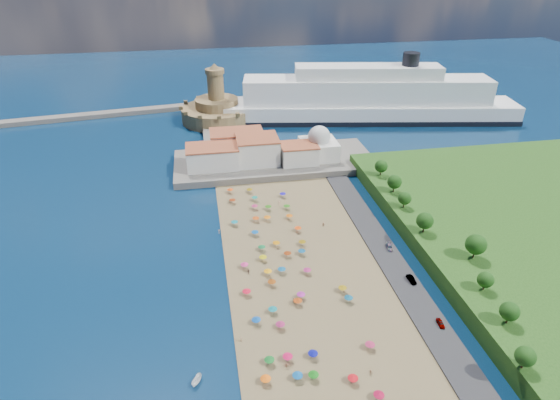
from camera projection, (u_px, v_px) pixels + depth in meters
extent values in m
plane|color=#071938|center=(281.00, 260.00, 149.66)|extent=(700.00, 700.00, 0.00)
cube|color=#59544C|center=(275.00, 162.00, 213.47)|extent=(90.00, 36.00, 3.00)
cube|color=#59544C|center=(221.00, 138.00, 240.44)|extent=(18.00, 70.00, 2.40)
cube|color=#59544C|center=(42.00, 120.00, 264.21)|extent=(199.03, 34.77, 2.60)
cube|color=silver|center=(212.00, 157.00, 202.84)|extent=(22.00, 14.00, 9.00)
cube|color=silver|center=(257.00, 150.00, 207.14)|extent=(18.00, 16.00, 11.00)
cube|color=silver|center=(299.00, 154.00, 207.17)|extent=(16.00, 12.00, 8.00)
cube|color=silver|center=(237.00, 143.00, 216.51)|extent=(24.00, 14.00, 10.00)
cube|color=silver|center=(319.00, 149.00, 212.16)|extent=(16.00, 16.00, 8.00)
sphere|color=silver|center=(319.00, 137.00, 209.27)|extent=(10.00, 10.00, 10.00)
cylinder|color=silver|center=(319.00, 129.00, 207.44)|extent=(1.20, 1.20, 1.60)
cylinder|color=#9B834D|center=(217.00, 114.00, 264.98)|extent=(40.00, 40.00, 8.00)
cylinder|color=#9B834D|center=(217.00, 103.00, 261.85)|extent=(24.00, 24.00, 5.00)
cylinder|color=#9B834D|center=(216.00, 86.00, 257.28)|extent=(9.00, 9.00, 14.00)
cylinder|color=#9B834D|center=(215.00, 71.00, 253.33)|extent=(10.40, 10.40, 2.40)
cone|color=#9B834D|center=(214.00, 66.00, 252.03)|extent=(6.00, 6.00, 3.00)
cube|color=black|center=(364.00, 117.00, 268.30)|extent=(173.44, 53.37, 2.76)
cube|color=white|center=(364.00, 111.00, 266.51)|extent=(172.38, 52.81, 10.24)
cube|color=white|center=(366.00, 90.00, 260.76)|extent=(137.98, 42.69, 13.65)
cube|color=white|center=(368.00, 72.00, 255.83)|extent=(81.15, 28.83, 6.82)
cylinder|color=black|center=(411.00, 59.00, 252.74)|extent=(9.10, 9.10, 6.82)
cylinder|color=gray|center=(262.00, 248.00, 153.16)|extent=(0.07, 0.07, 2.00)
cone|color=#136B33|center=(262.00, 246.00, 152.72)|extent=(2.50, 2.50, 0.60)
cylinder|color=gray|center=(283.00, 195.00, 185.65)|extent=(0.07, 0.07, 2.00)
cone|color=#180DAC|center=(283.00, 193.00, 185.22)|extent=(2.50, 2.50, 0.60)
cylinder|color=gray|center=(298.00, 302.00, 130.15)|extent=(0.07, 0.07, 2.00)
cone|color=#B0400E|center=(298.00, 300.00, 129.71)|extent=(2.50, 2.50, 0.60)
cylinder|color=gray|center=(307.00, 271.00, 142.37)|extent=(0.07, 0.07, 2.00)
cone|color=#A62364|center=(307.00, 269.00, 141.94)|extent=(2.50, 2.50, 0.60)
cylinder|color=gray|center=(342.00, 289.00, 134.99)|extent=(0.07, 0.07, 2.00)
cone|color=#9B7A0E|center=(343.00, 287.00, 134.56)|extent=(2.50, 2.50, 0.60)
cylinder|color=gray|center=(313.00, 355.00, 113.43)|extent=(0.07, 0.07, 2.00)
cone|color=#0B0E8F|center=(313.00, 352.00, 112.99)|extent=(2.50, 2.50, 0.60)
cylinder|color=gray|center=(276.00, 244.00, 155.27)|extent=(0.07, 0.07, 2.00)
cone|color=orange|center=(276.00, 242.00, 154.83)|extent=(2.50, 2.50, 0.60)
cylinder|color=gray|center=(268.00, 208.00, 176.63)|extent=(0.07, 0.07, 2.00)
cone|color=#296D13|center=(268.00, 206.00, 176.20)|extent=(2.50, 2.50, 0.60)
cylinder|color=gray|center=(272.00, 283.00, 137.41)|extent=(0.07, 0.07, 2.00)
cone|color=#91400D|center=(272.00, 281.00, 136.98)|extent=(2.50, 2.50, 0.60)
cylinder|color=gray|center=(250.00, 191.00, 188.84)|extent=(0.07, 0.07, 2.00)
cone|color=#81660B|center=(250.00, 189.00, 188.41)|extent=(2.50, 2.50, 0.60)
cylinder|color=gray|center=(245.00, 266.00, 144.75)|extent=(0.07, 0.07, 2.00)
cone|color=#C82A70|center=(244.00, 264.00, 144.32)|extent=(2.50, 2.50, 0.60)
cylinder|color=gray|center=(289.00, 217.00, 170.71)|extent=(0.07, 0.07, 2.00)
cone|color=#D8610B|center=(289.00, 215.00, 170.28)|extent=(2.50, 2.50, 0.60)
cylinder|color=gray|center=(235.00, 223.00, 166.88)|extent=(0.07, 0.07, 2.00)
cone|color=#0F7B8B|center=(234.00, 221.00, 166.45)|extent=(2.50, 2.50, 0.60)
cylinder|color=gray|center=(255.00, 207.00, 177.02)|extent=(0.07, 0.07, 2.00)
cone|color=#B7275B|center=(255.00, 205.00, 176.59)|extent=(2.50, 2.50, 0.60)
cylinder|color=gray|center=(263.00, 259.00, 148.18)|extent=(0.07, 0.07, 2.00)
cone|color=#CBBD0B|center=(263.00, 256.00, 147.74)|extent=(2.50, 2.50, 0.60)
cylinder|color=gray|center=(298.00, 377.00, 107.67)|extent=(0.07, 0.07, 2.00)
cone|color=#0C569E|center=(298.00, 374.00, 107.24)|extent=(2.50, 2.50, 0.60)
cylinder|color=gray|center=(255.00, 199.00, 182.98)|extent=(0.07, 0.07, 2.00)
cone|color=#0E836F|center=(255.00, 197.00, 182.55)|extent=(2.50, 2.50, 0.60)
cylinder|color=gray|center=(353.00, 380.00, 106.98)|extent=(0.07, 0.07, 2.00)
cone|color=red|center=(353.00, 377.00, 106.55)|extent=(2.50, 2.50, 0.60)
cylinder|color=gray|center=(348.00, 299.00, 131.20)|extent=(0.07, 0.07, 2.00)
cone|color=#0D5377|center=(349.00, 297.00, 130.76)|extent=(2.50, 2.50, 0.60)
cylinder|color=gray|center=(370.00, 346.00, 115.94)|extent=(0.07, 0.07, 2.00)
cone|color=#AF254F|center=(370.00, 343.00, 115.51)|extent=(2.50, 2.50, 0.60)
cylinder|color=gray|center=(255.00, 233.00, 161.03)|extent=(0.07, 0.07, 2.00)
cone|color=#0D5AAE|center=(255.00, 231.00, 160.60)|extent=(2.50, 2.50, 0.60)
cylinder|color=gray|center=(267.00, 219.00, 169.75)|extent=(0.07, 0.07, 2.00)
cone|color=orange|center=(267.00, 216.00, 169.32)|extent=(2.50, 2.50, 0.60)
cylinder|color=gray|center=(282.00, 271.00, 142.73)|extent=(0.07, 0.07, 2.00)
cone|color=#0F5D91|center=(282.00, 268.00, 142.30)|extent=(2.50, 2.50, 0.60)
cylinder|color=gray|center=(301.00, 296.00, 132.50)|extent=(0.07, 0.07, 2.00)
cone|color=#AE2597|center=(301.00, 293.00, 132.06)|extent=(2.50, 2.50, 0.60)
cylinder|color=gray|center=(230.00, 191.00, 188.66)|extent=(0.07, 0.07, 2.00)
cone|color=#ED440A|center=(230.00, 189.00, 188.22)|extent=(2.50, 2.50, 0.60)
cylinder|color=gray|center=(268.00, 273.00, 141.84)|extent=(0.07, 0.07, 2.00)
cone|color=#EF9E0A|center=(268.00, 270.00, 141.40)|extent=(2.50, 2.50, 0.60)
cylinder|color=gray|center=(313.00, 376.00, 107.86)|extent=(0.07, 0.07, 2.00)
cone|color=#136F14|center=(314.00, 374.00, 107.43)|extent=(2.50, 2.50, 0.60)
cylinder|color=gray|center=(298.00, 229.00, 163.30)|extent=(0.07, 0.07, 2.00)
cone|color=#FD4A0B|center=(298.00, 227.00, 162.87)|extent=(2.50, 2.50, 0.60)
cylinder|color=gray|center=(288.00, 255.00, 150.06)|extent=(0.07, 0.07, 2.00)
cone|color=maroon|center=(288.00, 252.00, 149.62)|extent=(2.50, 2.50, 0.60)
cylinder|color=gray|center=(256.00, 219.00, 169.18)|extent=(0.07, 0.07, 2.00)
cone|color=#D74C11|center=(256.00, 217.00, 168.74)|extent=(2.50, 2.50, 0.60)
cylinder|color=gray|center=(287.00, 207.00, 177.00)|extent=(0.07, 0.07, 2.00)
cone|color=#287B15|center=(287.00, 205.00, 176.56)|extent=(2.50, 2.50, 0.60)
cylinder|color=gray|center=(288.00, 358.00, 112.61)|extent=(0.07, 0.07, 2.00)
cone|color=#D3104C|center=(288.00, 355.00, 112.18)|extent=(2.50, 2.50, 0.60)
cylinder|color=gray|center=(302.00, 243.00, 155.78)|extent=(0.07, 0.07, 2.00)
cone|color=#87680C|center=(302.00, 241.00, 155.35)|extent=(2.50, 2.50, 0.60)
cylinder|color=gray|center=(247.00, 293.00, 133.64)|extent=(0.07, 0.07, 2.00)
cone|color=red|center=(247.00, 290.00, 133.21)|extent=(2.50, 2.50, 0.60)
cylinder|color=gray|center=(302.00, 252.00, 151.16)|extent=(0.07, 0.07, 2.00)
cone|color=#0E5081|center=(302.00, 250.00, 150.73)|extent=(2.50, 2.50, 0.60)
cylinder|color=gray|center=(269.00, 361.00, 111.71)|extent=(0.07, 0.07, 2.00)
cone|color=#136B22|center=(269.00, 359.00, 111.28)|extent=(2.50, 2.50, 0.60)
cylinder|color=gray|center=(273.00, 311.00, 127.16)|extent=(0.07, 0.07, 2.00)
cone|color=#0D767E|center=(273.00, 308.00, 126.73)|extent=(2.50, 2.50, 0.60)
cylinder|color=gray|center=(256.00, 321.00, 123.56)|extent=(0.07, 0.07, 2.00)
cone|color=#0C489F|center=(256.00, 319.00, 123.12)|extent=(2.50, 2.50, 0.60)
cylinder|color=gray|center=(266.00, 380.00, 106.84)|extent=(0.07, 0.07, 2.00)
cone|color=#FF650D|center=(266.00, 378.00, 106.41)|extent=(2.50, 2.50, 0.60)
cylinder|color=gray|center=(280.00, 326.00, 122.10)|extent=(0.07, 0.07, 2.00)
cone|color=#992053|center=(280.00, 323.00, 121.66)|extent=(2.50, 2.50, 0.60)
cylinder|color=gray|center=(233.00, 201.00, 181.14)|extent=(0.07, 0.07, 2.00)
cone|color=#992F0D|center=(232.00, 199.00, 180.70)|extent=(2.50, 2.50, 0.60)
cylinder|color=gray|center=(379.00, 397.00, 103.03)|extent=(0.07, 0.07, 2.00)
cone|color=#AA0D33|center=(379.00, 394.00, 102.60)|extent=(2.50, 2.50, 0.60)
imported|color=tan|center=(279.00, 203.00, 179.80)|extent=(0.91, 1.32, 1.88)
imported|color=tan|center=(323.00, 224.00, 166.47)|extent=(1.65, 0.84, 1.70)
imported|color=tan|center=(230.00, 200.00, 182.29)|extent=(1.01, 0.83, 1.61)
imported|color=tan|center=(219.00, 232.00, 162.32)|extent=(0.62, 1.08, 1.67)
imported|color=tan|center=(249.00, 272.00, 142.42)|extent=(0.76, 0.91, 1.68)
imported|color=tan|center=(294.00, 300.00, 131.20)|extent=(0.98, 1.02, 1.76)
imported|color=tan|center=(287.00, 365.00, 110.93)|extent=(1.45, 0.49, 1.56)
imported|color=tan|center=(241.00, 339.00, 118.19)|extent=(0.67, 0.68, 1.58)
imported|color=tan|center=(371.00, 372.00, 109.10)|extent=(1.01, 0.92, 1.66)
imported|color=tan|center=(259.00, 219.00, 170.10)|extent=(0.92, 0.99, 1.63)
imported|color=white|center=(197.00, 381.00, 107.33)|extent=(3.14, 4.18, 1.52)
imported|color=gray|center=(441.00, 323.00, 122.88)|extent=(1.67, 3.61, 1.20)
imported|color=gray|center=(411.00, 279.00, 138.80)|extent=(1.75, 4.36, 1.41)
imported|color=gray|center=(389.00, 247.00, 153.72)|extent=(2.54, 4.73, 1.30)
cylinder|color=#382314|center=(523.00, 364.00, 103.47)|extent=(0.50, 0.50, 2.54)
sphere|color=#14380F|center=(526.00, 356.00, 102.37)|extent=(4.57, 4.57, 4.57)
cylinder|color=#382314|center=(507.00, 319.00, 115.77)|extent=(0.50, 0.50, 2.69)
sphere|color=#14380F|center=(510.00, 311.00, 114.60)|extent=(4.84, 4.84, 4.84)
cylinder|color=#382314|center=(484.00, 286.00, 126.95)|extent=(0.50, 0.50, 2.49)
sphere|color=#14380F|center=(486.00, 280.00, 125.87)|extent=(4.48, 4.48, 4.48)
cylinder|color=#382314|center=(474.00, 253.00, 139.69)|extent=(0.50, 0.50, 3.46)
sphere|color=#14380F|center=(476.00, 244.00, 138.19)|extent=(6.23, 6.23, 6.23)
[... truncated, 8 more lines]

